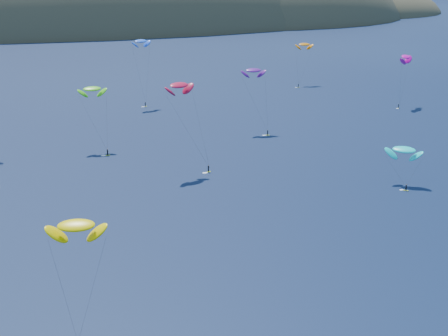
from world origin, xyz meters
name	(u,v)px	position (x,y,z in m)	size (l,w,h in m)	color
island	(107,33)	(39.40, 562.36, -10.74)	(730.00, 300.00, 210.00)	#3D3526
kitesurfer_2	(76,226)	(-41.95, 36.73, 17.38)	(9.84, 10.81, 19.96)	#B7D217
kitesurfer_3	(92,89)	(-26.52, 138.56, 18.88)	(8.68, 12.72, 21.32)	#B7D217
kitesurfer_4	(141,41)	(0.49, 194.93, 25.94)	(9.14, 8.21, 28.32)	#B7D217
kitesurfer_5	(404,150)	(47.28, 78.55, 9.25)	(9.94, 11.16, 11.88)	#B7D217
kitesurfer_6	(253,70)	(29.14, 143.24, 20.92)	(8.80, 12.15, 23.28)	#B7D217
kitesurfer_8	(406,57)	(101.78, 160.15, 19.75)	(10.68, 10.31, 22.44)	#B7D217
kitesurfer_9	(179,85)	(-6.14, 108.95, 24.25)	(12.34, 9.83, 26.83)	#B7D217
kitesurfer_11	(304,44)	(83.11, 215.75, 18.68)	(11.54, 11.79, 21.04)	#B7D217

